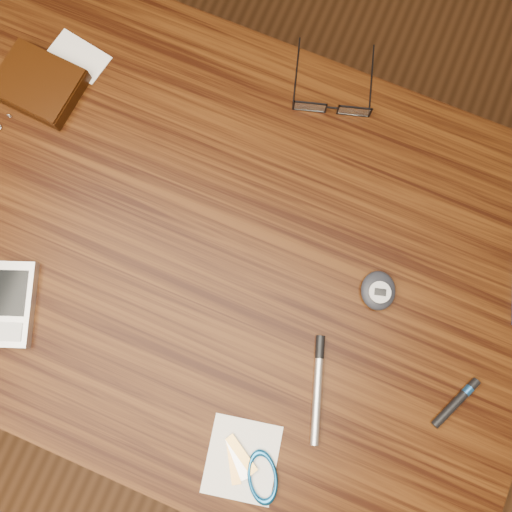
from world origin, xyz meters
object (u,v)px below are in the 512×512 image
object	(u,v)px
notepad_keys	(253,469)
silver_pen	(318,380)
wallet_and_card	(40,83)
eyeglasses	(332,105)
desk	(222,261)
pda_phone	(10,304)
pedometer	(378,291)

from	to	relation	value
notepad_keys	silver_pen	world-z (taller)	silver_pen
wallet_and_card	silver_pen	size ratio (longest dim) A/B	1.10
wallet_and_card	notepad_keys	distance (m)	0.65
eyeglasses	notepad_keys	bearing A→B (deg)	-80.09
desk	pda_phone	size ratio (longest dim) A/B	7.27
wallet_and_card	notepad_keys	size ratio (longest dim) A/B	1.21
wallet_and_card	silver_pen	world-z (taller)	wallet_and_card
pedometer	notepad_keys	xyz separation A→B (m)	(-0.07, -0.29, -0.01)
wallet_and_card	pedometer	xyz separation A→B (m)	(0.59, -0.10, -0.00)
silver_pen	desk	bearing A→B (deg)	150.28
wallet_and_card	notepad_keys	world-z (taller)	wallet_and_card
wallet_and_card	desk	bearing A→B (deg)	-20.20
desk	wallet_and_card	distance (m)	0.39
desk	eyeglasses	world-z (taller)	eyeglasses
wallet_and_card	pedometer	distance (m)	0.60
desk	eyeglasses	bearing A→B (deg)	74.82
eyeglasses	silver_pen	bearing A→B (deg)	-71.31
pda_phone	silver_pen	world-z (taller)	pda_phone
eyeglasses	wallet_and_card	bearing A→B (deg)	-161.60
desk	eyeglasses	distance (m)	0.30
pda_phone	pedometer	distance (m)	0.53
pedometer	desk	bearing A→B (deg)	-172.24
pedometer	silver_pen	distance (m)	0.15
pedometer	notepad_keys	world-z (taller)	pedometer
notepad_keys	wallet_and_card	bearing A→B (deg)	143.09
pda_phone	silver_pen	size ratio (longest dim) A/B	0.95
eyeglasses	pda_phone	size ratio (longest dim) A/B	1.11
desk	wallet_and_card	size ratio (longest dim) A/B	6.25
wallet_and_card	pda_phone	bearing A→B (deg)	-70.35
pda_phone	pedometer	xyz separation A→B (m)	(0.48, 0.22, 0.00)
eyeglasses	pedometer	distance (m)	0.29
desk	notepad_keys	bearing A→B (deg)	-57.37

